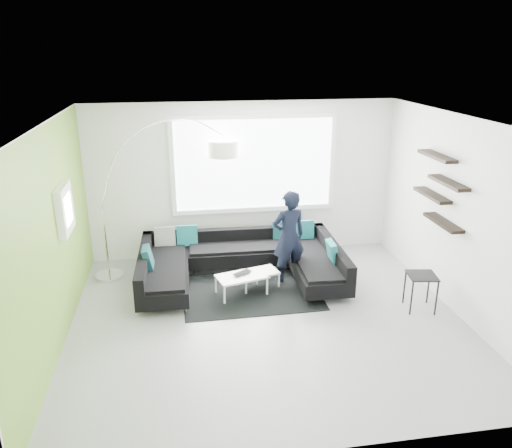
{
  "coord_description": "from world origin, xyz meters",
  "views": [
    {
      "loc": [
        -1.16,
        -6.14,
        3.69
      ],
      "look_at": [
        -0.02,
        0.9,
        1.13
      ],
      "focal_mm": 35.0,
      "sensor_mm": 36.0,
      "label": 1
    }
  ],
  "objects": [
    {
      "name": "person",
      "position": [
        0.57,
        1.2,
        0.77
      ],
      "size": [
        0.72,
        0.61,
        1.54
      ],
      "primitive_type": "imported",
      "rotation": [
        0.0,
        0.0,
        3.36
      ],
      "color": "black",
      "rests_on": "ground"
    },
    {
      "name": "rug",
      "position": [
        -0.11,
        0.86,
        0.01
      ],
      "size": [
        2.14,
        1.56,
        0.01
      ],
      "primitive_type": "cube",
      "rotation": [
        0.0,
        0.0,
        0.01
      ],
      "color": "black",
      "rests_on": "ground"
    },
    {
      "name": "coffee_table",
      "position": [
        -0.11,
        0.93,
        0.16
      ],
      "size": [
        1.08,
        0.8,
        0.32
      ],
      "primitive_type": "cube",
      "rotation": [
        0.0,
        0.0,
        0.26
      ],
      "color": "silver",
      "rests_on": "ground"
    },
    {
      "name": "arc_lamp",
      "position": [
        -2.39,
        1.78,
        1.29
      ],
      "size": [
        2.59,
        1.5,
        2.58
      ],
      "primitive_type": null,
      "rotation": [
        0.0,
        0.0,
        0.21
      ],
      "color": "white",
      "rests_on": "ground"
    },
    {
      "name": "room_shell",
      "position": [
        0.04,
        0.21,
        1.81
      ],
      "size": [
        5.54,
        5.04,
        2.82
      ],
      "color": "white",
      "rests_on": "ground"
    },
    {
      "name": "laptop",
      "position": [
        -0.21,
        0.85,
        0.33
      ],
      "size": [
        0.51,
        0.5,
        0.03
      ],
      "primitive_type": "imported",
      "rotation": [
        0.0,
        0.0,
        0.57
      ],
      "color": "black",
      "rests_on": "coffee_table"
    },
    {
      "name": "sectional_sofa",
      "position": [
        -0.21,
        1.27,
        0.31
      ],
      "size": [
        3.3,
        2.09,
        0.7
      ],
      "rotation": [
        0.0,
        0.0,
        -0.02
      ],
      "color": "black",
      "rests_on": "ground"
    },
    {
      "name": "side_table",
      "position": [
        2.27,
        -0.05,
        0.27
      ],
      "size": [
        0.46,
        0.46,
        0.55
      ],
      "primitive_type": "cube",
      "rotation": [
        0.0,
        0.0,
        -0.16
      ],
      "color": "black",
      "rests_on": "ground"
    },
    {
      "name": "ground",
      "position": [
        0.0,
        0.0,
        0.0
      ],
      "size": [
        5.5,
        5.5,
        0.0
      ],
      "primitive_type": "plane",
      "color": "gray",
      "rests_on": "ground"
    }
  ]
}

